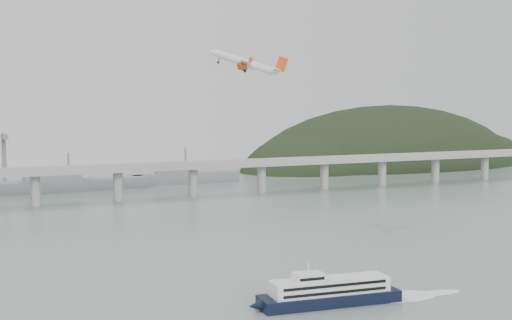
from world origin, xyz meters
name	(u,v)px	position (x,y,z in m)	size (l,w,h in m)	color
ground	(315,264)	(0.00, 0.00, 0.00)	(900.00, 900.00, 0.00)	slate
bridge	(162,171)	(-1.15, 200.00, 17.65)	(800.00, 22.00, 23.90)	gray
headland	(401,184)	(285.18, 331.75, -19.34)	(365.00, 155.00, 156.00)	black
ferry	(330,292)	(-21.92, -48.10, 3.76)	(73.52, 17.52, 13.86)	black
airliner	(247,63)	(9.64, 87.14, 81.44)	(37.34, 35.38, 15.28)	white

